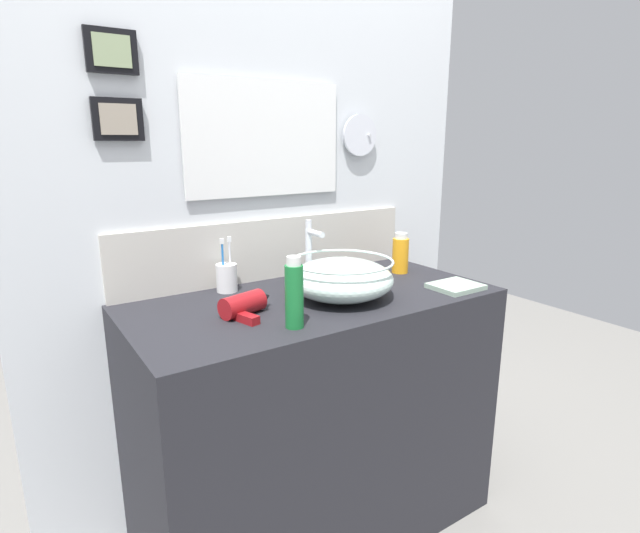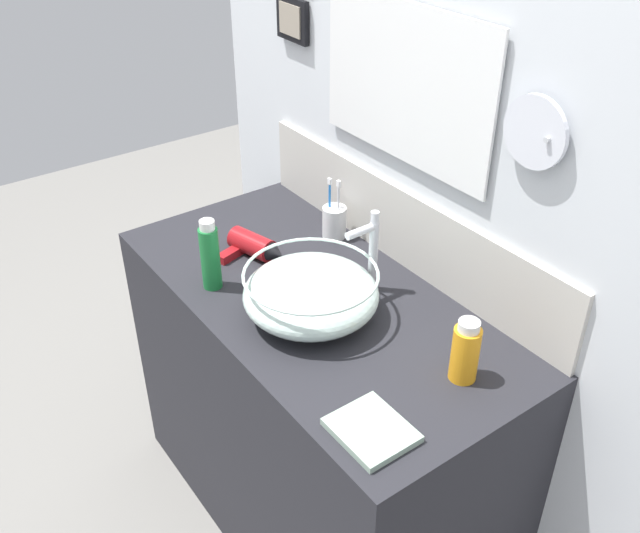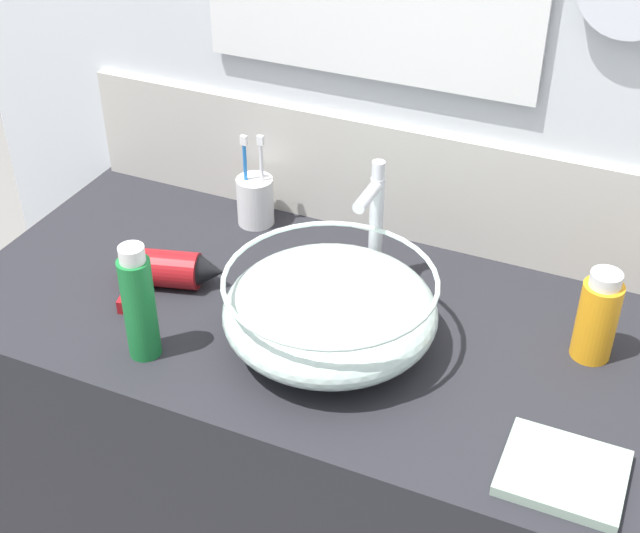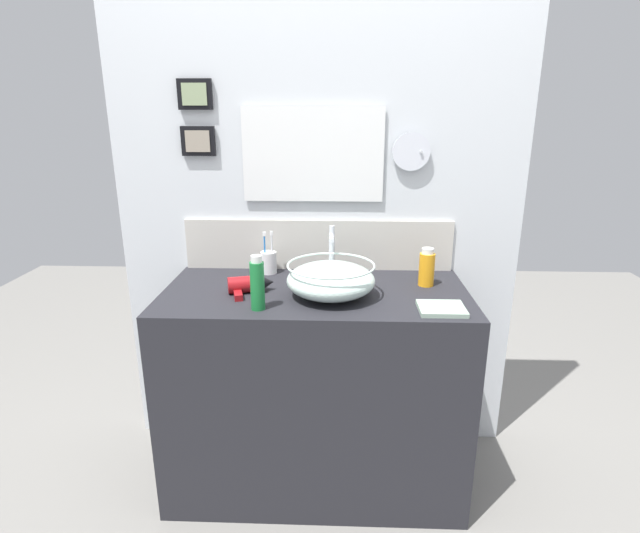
{
  "view_description": "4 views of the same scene",
  "coord_description": "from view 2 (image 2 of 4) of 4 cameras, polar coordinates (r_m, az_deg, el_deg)",
  "views": [
    {
      "loc": [
        -0.84,
        -1.3,
        1.36
      ],
      "look_at": [
        0.02,
        0.0,
        0.96
      ],
      "focal_mm": 28.0,
      "sensor_mm": 36.0,
      "label": 1
    },
    {
      "loc": [
        1.22,
        -0.87,
        1.94
      ],
      "look_at": [
        0.02,
        0.0,
        0.96
      ],
      "focal_mm": 40.0,
      "sensor_mm": 36.0,
      "label": 2
    },
    {
      "loc": [
        0.49,
        -1.06,
        1.77
      ],
      "look_at": [
        0.02,
        0.0,
        0.96
      ],
      "focal_mm": 50.0,
      "sensor_mm": 36.0,
      "label": 3
    },
    {
      "loc": [
        0.09,
        -1.84,
        1.54
      ],
      "look_at": [
        0.02,
        0.0,
        0.96
      ],
      "focal_mm": 28.0,
      "sensor_mm": 36.0,
      "label": 4
    }
  ],
  "objects": [
    {
      "name": "shampoo_bottle",
      "position": [
        1.85,
        -8.79,
        0.85
      ],
      "size": [
        0.05,
        0.05,
        0.2
      ],
      "color": "#197233",
      "rests_on": "vanity_counter"
    },
    {
      "name": "ground_plane",
      "position": [
        2.45,
        -0.27,
        -18.94
      ],
      "size": [
        6.0,
        6.0,
        0.0
      ],
      "primitive_type": "plane",
      "color": "gray"
    },
    {
      "name": "hair_drier",
      "position": [
        2.0,
        -5.27,
        1.6
      ],
      "size": [
        0.19,
        0.16,
        0.07
      ],
      "color": "maroon",
      "rests_on": "vanity_counter"
    },
    {
      "name": "back_panel",
      "position": [
        1.87,
        7.7,
        8.79
      ],
      "size": [
        1.75,
        0.1,
        2.34
      ],
      "color": "silver",
      "rests_on": "ground"
    },
    {
      "name": "lotion_bottle",
      "position": [
        1.59,
        11.55,
        -6.69
      ],
      "size": [
        0.06,
        0.06,
        0.16
      ],
      "color": "orange",
      "rests_on": "vanity_counter"
    },
    {
      "name": "faucet",
      "position": [
        1.8,
        4.08,
        1.48
      ],
      "size": [
        0.02,
        0.1,
        0.23
      ],
      "color": "silver",
      "rests_on": "vanity_counter"
    },
    {
      "name": "hand_towel",
      "position": [
        1.48,
        4.14,
        -12.93
      ],
      "size": [
        0.16,
        0.14,
        0.02
      ],
      "primitive_type": "cube",
      "color": "#99B29E",
      "rests_on": "vanity_counter"
    },
    {
      "name": "toothbrush_cup",
      "position": [
        2.07,
        1.15,
        3.63
      ],
      "size": [
        0.07,
        0.07,
        0.19
      ],
      "color": "white",
      "rests_on": "vanity_counter"
    },
    {
      "name": "vanity_counter",
      "position": [
        2.13,
        -0.3,
        -11.81
      ],
      "size": [
        1.2,
        0.58,
        0.86
      ],
      "primitive_type": "cube",
      "color": "#232328",
      "rests_on": "ground"
    },
    {
      "name": "glass_bowl_sink",
      "position": [
        1.74,
        -0.73,
        -2.16
      ],
      "size": [
        0.33,
        0.33,
        0.13
      ],
      "color": "silver",
      "rests_on": "vanity_counter"
    }
  ]
}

